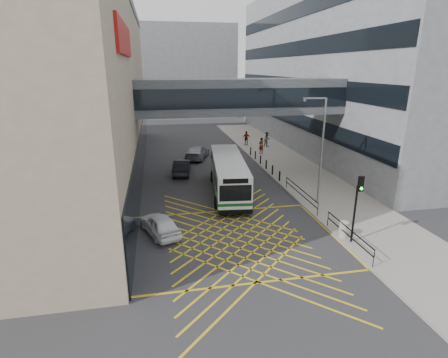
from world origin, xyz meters
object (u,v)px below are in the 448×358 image
traffic_light (357,200)px  litter_bin (344,229)px  car_dark (182,167)px  pedestrian_a (261,146)px  car_white (160,224)px  street_lamp (320,145)px  bus (228,174)px  car_silver (197,152)px  pedestrian_c (246,138)px  pedestrian_b (267,140)px

traffic_light → litter_bin: (-0.16, 0.79, -2.19)m
car_dark → pedestrian_a: 11.45m
car_white → street_lamp: (11.61, 2.75, 3.94)m
bus → car_silver: size_ratio=2.15×
car_white → pedestrian_c: (11.59, 23.66, 0.41)m
car_dark → pedestrian_a: pedestrian_a is taller
bus → street_lamp: size_ratio=1.38×
pedestrian_b → pedestrian_c: size_ratio=1.04×
car_white → car_dark: car_dark is taller
car_silver → litter_bin: (6.36, -21.28, -0.14)m
bus → pedestrian_b: (8.19, 15.30, -0.48)m
traffic_light → car_silver: bearing=101.8°
traffic_light → litter_bin: bearing=96.6°
litter_bin → pedestrian_a: 21.49m
litter_bin → traffic_light: bearing=-78.7°
car_silver → traffic_light: 23.10m
car_dark → car_silver: bearing=-102.1°
litter_bin → pedestrian_b: 24.96m
car_silver → traffic_light: traffic_light is taller
bus → car_dark: 6.94m
bus → pedestrian_c: size_ratio=5.89×
car_white → pedestrian_c: pedestrian_c is taller
street_lamp → litter_bin: street_lamp is taller
traffic_light → pedestrian_a: traffic_light is taller
bus → litter_bin: bus is taller
car_silver → litter_bin: bearing=125.5°
street_lamp → pedestrian_c: bearing=96.4°
traffic_light → pedestrian_a: bearing=82.6°
car_silver → litter_bin: size_ratio=5.25×
car_white → street_lamp: street_lamp is taller
pedestrian_a → bus: bearing=34.7°
bus → street_lamp: 7.72m
street_lamp → car_dark: bearing=139.3°
car_white → traffic_light: size_ratio=1.02×
traffic_light → litter_bin: size_ratio=4.30×
car_white → car_silver: car_silver is taller
car_white → car_silver: (4.50, 18.50, 0.11)m
car_dark → pedestrian_b: pedestrian_b is taller
street_lamp → pedestrian_a: size_ratio=4.09×
car_silver → litter_bin: 22.21m
bus → litter_bin: 10.83m
pedestrian_a → pedestrian_c: size_ratio=1.05×
car_dark → pedestrian_c: pedestrian_c is taller
bus → traffic_light: (5.32, -10.27, 1.24)m
street_lamp → litter_bin: 6.84m
car_dark → pedestrian_c: 14.33m
bus → traffic_light: bearing=-56.3°
traffic_light → bus: bearing=112.7°
bus → car_silver: bus is taller
pedestrian_a → pedestrian_b: 3.77m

